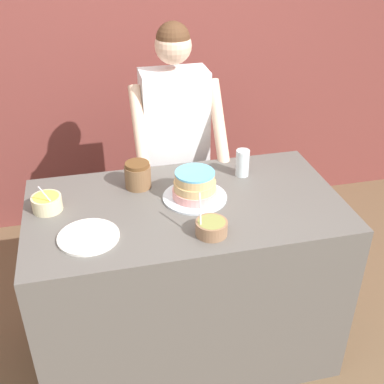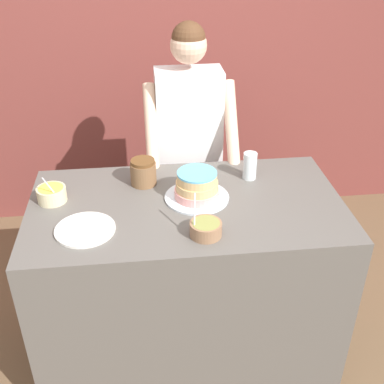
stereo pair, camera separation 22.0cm
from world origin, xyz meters
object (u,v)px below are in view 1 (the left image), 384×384
(drinking_glass, at_px, (242,163))
(stoneware_jar, at_px, (138,175))
(frosting_bowl_yellow, at_px, (47,203))
(cake, at_px, (195,187))
(person_baker, at_px, (175,137))
(frosting_bowl_olive, at_px, (211,227))
(ceramic_plate, at_px, (88,237))

(drinking_glass, distance_m, stoneware_jar, 0.54)
(stoneware_jar, bearing_deg, drinking_glass, -0.49)
(frosting_bowl_yellow, bearing_deg, drinking_glass, 6.49)
(cake, bearing_deg, person_baker, 87.30)
(drinking_glass, bearing_deg, frosting_bowl_olive, -121.97)
(frosting_bowl_olive, distance_m, drinking_glass, 0.55)
(person_baker, distance_m, frosting_bowl_yellow, 0.91)
(cake, height_order, stoneware_jar, cake)
(person_baker, relative_size, cake, 5.30)
(ceramic_plate, bearing_deg, frosting_bowl_yellow, 123.02)
(frosting_bowl_yellow, xyz_separation_m, drinking_glass, (0.98, 0.11, 0.03))
(drinking_glass, height_order, stoneware_jar, drinking_glass)
(frosting_bowl_yellow, relative_size, stoneware_jar, 1.21)
(stoneware_jar, bearing_deg, frosting_bowl_yellow, -165.16)
(cake, height_order, frosting_bowl_olive, frosting_bowl_olive)
(cake, xyz_separation_m, drinking_glass, (0.29, 0.17, 0.01))
(frosting_bowl_olive, xyz_separation_m, stoneware_jar, (-0.25, 0.47, 0.03))
(frosting_bowl_yellow, xyz_separation_m, ceramic_plate, (0.17, -0.27, -0.03))
(cake, bearing_deg, stoneware_jar, 145.63)
(person_baker, height_order, stoneware_jar, person_baker)
(ceramic_plate, bearing_deg, stoneware_jar, 55.14)
(stoneware_jar, bearing_deg, person_baker, 57.39)
(frosting_bowl_yellow, bearing_deg, person_baker, 37.58)
(frosting_bowl_olive, bearing_deg, drinking_glass, 58.03)
(frosting_bowl_yellow, bearing_deg, stoneware_jar, 14.84)
(frosting_bowl_olive, xyz_separation_m, ceramic_plate, (-0.52, 0.09, -0.03))
(frosting_bowl_yellow, bearing_deg, ceramic_plate, -56.98)
(stoneware_jar, bearing_deg, frosting_bowl_olive, -62.03)
(drinking_glass, bearing_deg, cake, -150.40)
(ceramic_plate, distance_m, stoneware_jar, 0.47)
(frosting_bowl_yellow, height_order, frosting_bowl_olive, frosting_bowl_olive)
(cake, bearing_deg, frosting_bowl_olive, -89.83)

